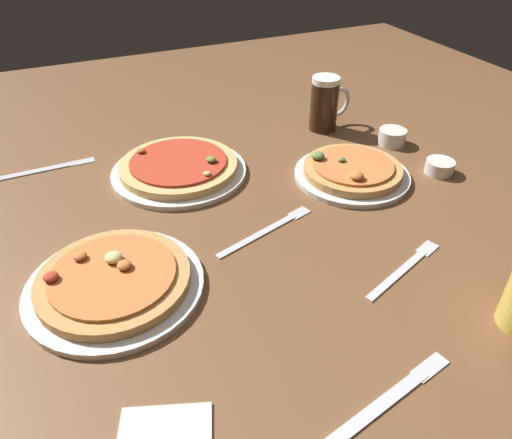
% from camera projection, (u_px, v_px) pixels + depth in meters
% --- Properties ---
extents(ground_plane, '(2.40, 2.40, 0.03)m').
position_uv_depth(ground_plane, '(256.00, 234.00, 0.96)').
color(ground_plane, brown).
extents(pizza_plate_near, '(0.30, 0.30, 0.05)m').
position_uv_depth(pizza_plate_near, '(114.00, 281.00, 0.81)').
color(pizza_plate_near, silver).
rests_on(pizza_plate_near, ground_plane).
extents(pizza_plate_far, '(0.26, 0.26, 0.05)m').
position_uv_depth(pizza_plate_far, '(352.00, 171.00, 1.10)').
color(pizza_plate_far, silver).
rests_on(pizza_plate_far, ground_plane).
extents(pizza_plate_side, '(0.31, 0.31, 0.05)m').
position_uv_depth(pizza_plate_side, '(179.00, 168.00, 1.11)').
color(pizza_plate_side, silver).
rests_on(pizza_plate_side, ground_plane).
extents(beer_mug_dark, '(0.13, 0.07, 0.14)m').
position_uv_depth(beer_mug_dark, '(325.00, 104.00, 1.28)').
color(beer_mug_dark, black).
rests_on(beer_mug_dark, ground_plane).
extents(ramekin_sauce, '(0.07, 0.07, 0.03)m').
position_uv_depth(ramekin_sauce, '(440.00, 167.00, 1.12)').
color(ramekin_sauce, silver).
rests_on(ramekin_sauce, ground_plane).
extents(ramekin_butter, '(0.07, 0.07, 0.04)m').
position_uv_depth(ramekin_butter, '(392.00, 137.00, 1.24)').
color(ramekin_butter, silver).
rests_on(ramekin_butter, ground_plane).
extents(fork_left, '(0.21, 0.09, 0.01)m').
position_uv_depth(fork_left, '(405.00, 267.00, 0.85)').
color(fork_left, silver).
rests_on(fork_left, ground_plane).
extents(knife_right, '(0.24, 0.03, 0.01)m').
position_uv_depth(knife_right, '(44.00, 169.00, 1.14)').
color(knife_right, silver).
rests_on(knife_right, ground_plane).
extents(fork_spare, '(0.23, 0.09, 0.01)m').
position_uv_depth(fork_spare, '(268.00, 229.00, 0.95)').
color(fork_spare, silver).
rests_on(fork_spare, ground_plane).
extents(knife_spare, '(0.23, 0.07, 0.01)m').
position_uv_depth(knife_spare, '(390.00, 398.00, 0.64)').
color(knife_spare, silver).
rests_on(knife_spare, ground_plane).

